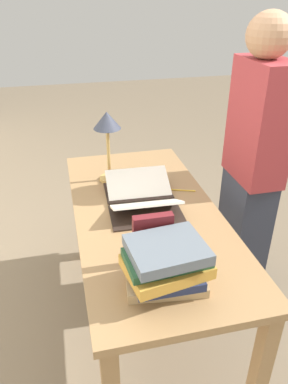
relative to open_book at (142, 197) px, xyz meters
name	(u,v)px	position (x,y,z in m)	size (l,w,h in m)	color
ground_plane	(147,322)	(-0.09, -0.01, -0.78)	(12.00, 12.00, 0.00)	#70604C
reading_desk	(147,230)	(-0.09, -0.01, -0.13)	(1.45, 0.68, 0.75)	#937047
open_book	(142,197)	(0.00, 0.00, 0.00)	(0.47, 0.36, 0.10)	black
book_stack_tall	(166,265)	(-0.60, 0.05, 0.07)	(0.25, 0.31, 0.19)	tan
book_standing_upright	(153,240)	(-0.45, 0.06, 0.08)	(0.04, 0.15, 0.22)	maroon
reading_lamp	(107,128)	(0.29, 0.12, 0.27)	(0.14, 0.14, 0.39)	tan
coffee_mug	(114,180)	(0.20, 0.11, 0.01)	(0.09, 0.08, 0.08)	#B74238
pencil	(181,190)	(0.07, -0.23, -0.03)	(0.06, 0.14, 0.01)	gold
person_reader	(252,171)	(0.10, -0.64, 0.03)	(0.36, 0.23, 1.61)	#2D3342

